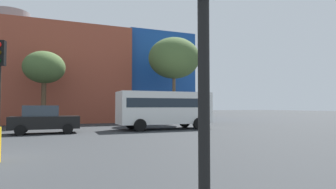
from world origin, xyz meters
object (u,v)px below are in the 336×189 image
at_px(traffic_light_near_right, 204,0).
at_px(bare_tree_1, 44,68).
at_px(bare_tree_2, 174,58).
at_px(parked_car_2, 44,120).
at_px(white_bus, 164,107).

height_order(traffic_light_near_right, bare_tree_1, bare_tree_1).
bearing_deg(bare_tree_2, parked_car_2, -152.69).
bearing_deg(white_bus, traffic_light_near_right, -109.97).
distance_m(white_bus, bare_tree_2, 7.94).
distance_m(traffic_light_near_right, bare_tree_1, 23.17).
xyz_separation_m(parked_car_2, traffic_light_near_right, (2.01, -16.42, 1.88)).
bearing_deg(parked_car_2, bare_tree_2, 27.31).
relative_size(bare_tree_1, bare_tree_2, 0.76).
bearing_deg(bare_tree_2, traffic_light_near_right, -112.52).
height_order(parked_car_2, white_bus, white_bus).
relative_size(parked_car_2, white_bus, 0.59).
bearing_deg(parked_car_2, white_bus, 1.70).
bearing_deg(bare_tree_1, bare_tree_2, -3.68).
xyz_separation_m(parked_car_2, bare_tree_1, (-0.29, 6.54, 4.03)).
distance_m(white_bus, traffic_light_near_right, 17.76).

